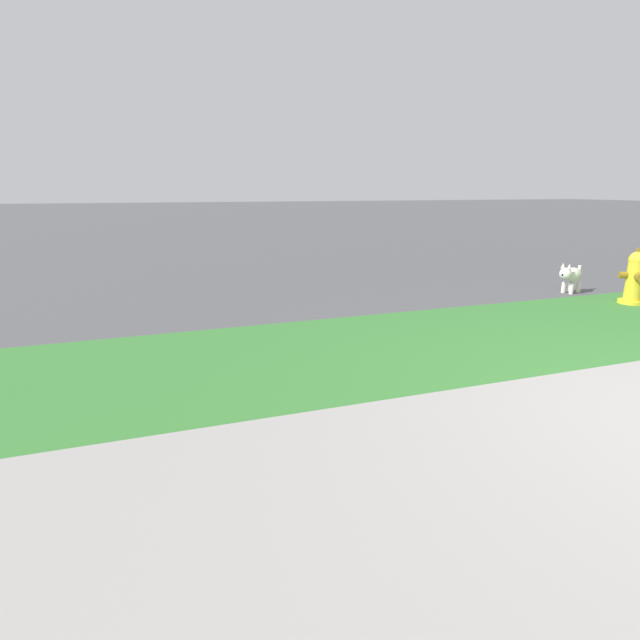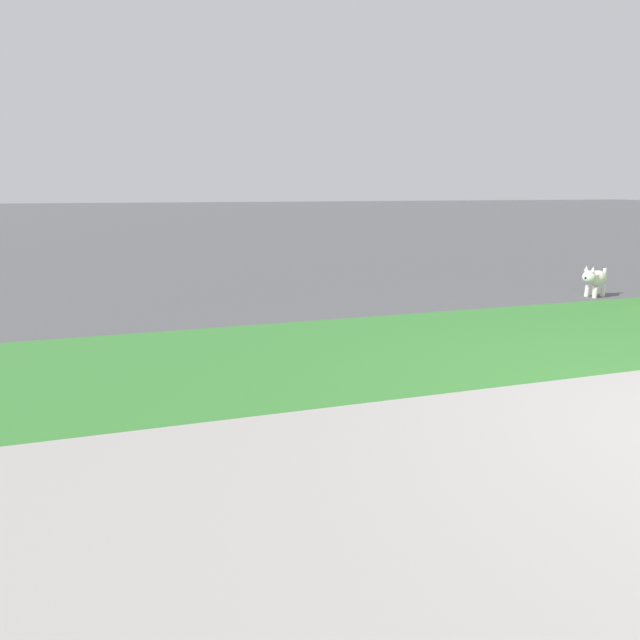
% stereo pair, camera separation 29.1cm
% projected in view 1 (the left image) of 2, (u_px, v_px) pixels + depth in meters
% --- Properties ---
extents(grass_verge, '(18.00, 2.34, 0.01)m').
position_uv_depth(grass_verge, '(504.00, 332.00, 5.32)').
color(grass_verge, '#387A33').
rests_on(grass_verge, ground).
extents(fire_hydrant_far_end, '(0.38, 0.37, 0.74)m').
position_uv_depth(fire_hydrant_far_end, '(635.00, 277.00, 6.58)').
color(fire_hydrant_far_end, yellow).
rests_on(fire_hydrant_far_end, ground).
extents(small_white_dog, '(0.48, 0.29, 0.45)m').
position_uv_depth(small_white_dog, '(571.00, 276.00, 7.29)').
color(small_white_dog, silver).
rests_on(small_white_dog, ground).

